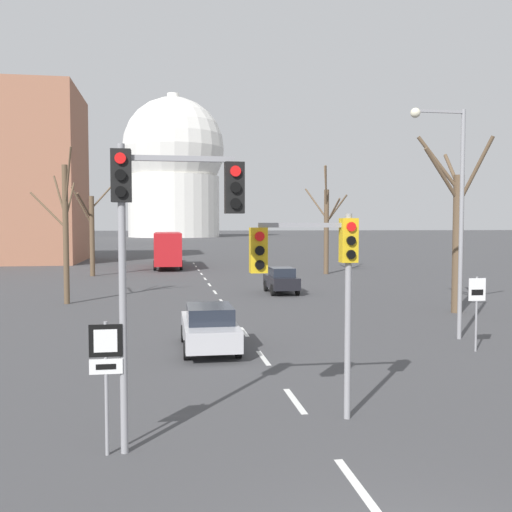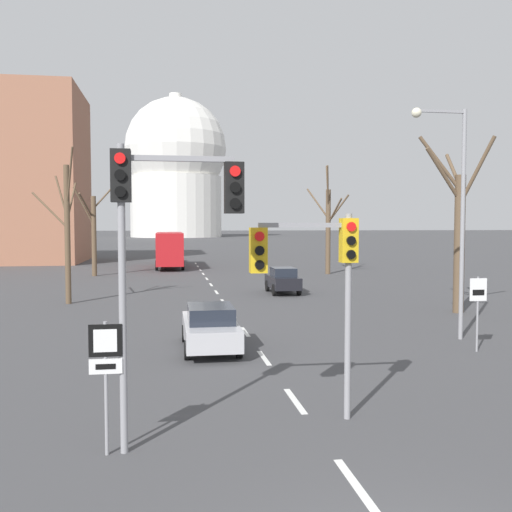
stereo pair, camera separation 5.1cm
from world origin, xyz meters
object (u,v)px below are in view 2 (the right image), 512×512
(sedan_near_left, at_px, (170,255))
(city_bus, at_px, (170,247))
(route_sign_post, at_px, (106,364))
(sedan_mid_centre, at_px, (283,280))
(street_lamp_right, at_px, (454,200))
(speed_limit_sign, at_px, (478,301))
(traffic_signal_centre_tall, at_px, (317,264))
(sedan_near_right, at_px, (210,327))
(traffic_signal_near_left, at_px, (160,219))

(sedan_near_left, xyz_separation_m, city_bus, (-0.10, -9.14, 1.24))
(route_sign_post, xyz_separation_m, sedan_mid_centre, (8.19, 23.87, -0.87))
(street_lamp_right, xyz_separation_m, sedan_mid_centre, (-3.36, 14.88, -4.35))
(speed_limit_sign, bearing_deg, city_bus, 104.40)
(street_lamp_right, height_order, city_bus, street_lamp_right)
(sedan_near_left, bearing_deg, city_bus, -90.63)
(route_sign_post, xyz_separation_m, city_bus, (1.33, 46.14, 0.35))
(traffic_signal_centre_tall, xyz_separation_m, speed_limit_sign, (7.09, 5.71, -1.70))
(traffic_signal_centre_tall, bearing_deg, route_sign_post, -164.12)
(route_sign_post, bearing_deg, street_lamp_right, 37.91)
(traffic_signal_centre_tall, bearing_deg, sedan_near_right, 103.33)
(sedan_near_left, distance_m, sedan_mid_centre, 32.13)
(route_sign_post, distance_m, sedan_near_right, 9.04)
(sedan_mid_centre, bearing_deg, sedan_near_right, -110.28)
(route_sign_post, distance_m, speed_limit_sign, 13.34)
(route_sign_post, distance_m, street_lamp_right, 15.05)
(street_lamp_right, bearing_deg, traffic_signal_centre_tall, -132.99)
(street_lamp_right, bearing_deg, traffic_signal_near_left, -139.73)
(route_sign_post, bearing_deg, traffic_signal_near_left, 3.68)
(sedan_near_right, xyz_separation_m, sedan_mid_centre, (5.63, 15.25, 0.05))
(route_sign_post, height_order, sedan_mid_centre, route_sign_post)
(speed_limit_sign, relative_size, street_lamp_right, 0.30)
(speed_limit_sign, bearing_deg, sedan_near_right, 169.16)
(traffic_signal_centre_tall, height_order, sedan_near_left, traffic_signal_centre_tall)
(sedan_near_left, height_order, sedan_mid_centre, sedan_mid_centre)
(sedan_near_right, relative_size, city_bus, 0.42)
(traffic_signal_centre_tall, distance_m, route_sign_post, 4.79)
(route_sign_post, xyz_separation_m, sedan_near_left, (1.43, 55.28, -0.89))
(route_sign_post, distance_m, sedan_near_left, 55.31)
(street_lamp_right, distance_m, city_bus, 38.65)
(traffic_signal_near_left, relative_size, traffic_signal_centre_tall, 1.27)
(traffic_signal_near_left, relative_size, speed_limit_sign, 2.27)
(sedan_near_right, bearing_deg, street_lamp_right, 2.35)
(route_sign_post, bearing_deg, sedan_near_right, 73.51)
(traffic_signal_centre_tall, relative_size, street_lamp_right, 0.53)
(sedan_near_left, relative_size, city_bus, 0.43)
(route_sign_post, relative_size, street_lamp_right, 0.29)
(street_lamp_right, relative_size, sedan_mid_centre, 2.22)
(route_sign_post, bearing_deg, sedan_near_left, 88.52)
(street_lamp_right, distance_m, sedan_near_left, 47.58)
(street_lamp_right, bearing_deg, speed_limit_sign, -94.31)
(traffic_signal_centre_tall, bearing_deg, street_lamp_right, 47.01)
(sedan_near_left, height_order, sedan_near_right, sedan_near_left)
(speed_limit_sign, distance_m, sedan_near_left, 49.37)
(sedan_near_left, bearing_deg, traffic_signal_near_left, -90.43)
(speed_limit_sign, xyz_separation_m, city_bus, (-10.07, 39.21, 0.34))
(traffic_signal_near_left, height_order, sedan_near_right, traffic_signal_near_left)
(traffic_signal_centre_tall, xyz_separation_m, route_sign_post, (-4.31, -1.23, -1.71))
(street_lamp_right, height_order, sedan_near_left, street_lamp_right)
(traffic_signal_centre_tall, height_order, street_lamp_right, street_lamp_right)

